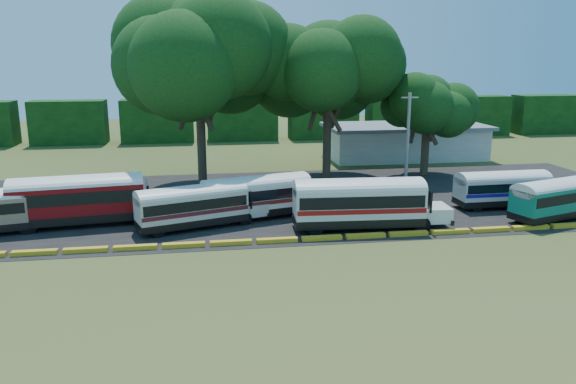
{
  "coord_description": "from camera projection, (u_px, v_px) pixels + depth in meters",
  "views": [
    {
      "loc": [
        -6.28,
        -33.56,
        11.83
      ],
      "look_at": [
        0.03,
        6.0,
        2.16
      ],
      "focal_mm": 35.0,
      "sensor_mm": 36.0,
      "label": 1
    }
  ],
  "objects": [
    {
      "name": "asphalt_strip",
      "position": [
        288.0,
        200.0,
        47.62
      ],
      "size": [
        64.0,
        24.0,
        0.02
      ],
      "primitive_type": "cube",
      "color": "black",
      "rests_on": "ground"
    },
    {
      "name": "terminal_building",
      "position": [
        405.0,
        141.0,
        67.03
      ],
      "size": [
        19.0,
        9.0,
        4.0
      ],
      "color": "silver",
      "rests_on": "ground"
    },
    {
      "name": "treeline_backdrop",
      "position": [
        242.0,
        119.0,
        81.33
      ],
      "size": [
        130.0,
        4.0,
        6.0
      ],
      "color": "black",
      "rests_on": "ground"
    },
    {
      "name": "bus_red",
      "position": [
        82.0,
        197.0,
        40.08
      ],
      "size": [
        11.38,
        4.15,
        3.66
      ],
      "rotation": [
        0.0,
        0.0,
        0.13
      ],
      "color": "black",
      "rests_on": "ground"
    },
    {
      "name": "bus_teal",
      "position": [
        560.0,
        196.0,
        41.49
      ],
      "size": [
        9.68,
        5.04,
        3.1
      ],
      "rotation": [
        0.0,
        0.0,
        0.31
      ],
      "color": "black",
      "rests_on": "ground"
    },
    {
      "name": "tree_center",
      "position": [
        328.0,
        66.0,
        53.06
      ],
      "size": [
        11.35,
        11.35,
        15.2
      ],
      "color": "#332119",
      "rests_on": "ground"
    },
    {
      "name": "tree_east",
      "position": [
        428.0,
        101.0,
        56.08
      ],
      "size": [
        6.97,
        6.97,
        10.13
      ],
      "color": "#332119",
      "rests_on": "ground"
    },
    {
      "name": "bus_white_blue",
      "position": [
        504.0,
        187.0,
        44.91
      ],
      "size": [
        9.08,
        2.43,
        2.97
      ],
      "rotation": [
        0.0,
        0.0,
        0.02
      ],
      "color": "black",
      "rests_on": "ground"
    },
    {
      "name": "curb",
      "position": [
        300.0,
        239.0,
        36.88
      ],
      "size": [
        53.7,
        0.45,
        0.3
      ],
      "color": "yellow",
      "rests_on": "ground"
    },
    {
      "name": "utility_pole",
      "position": [
        408.0,
        140.0,
        50.95
      ],
      "size": [
        1.6,
        0.3,
        8.73
      ],
      "color": "gray",
      "rests_on": "ground"
    },
    {
      "name": "tree_west",
      "position": [
        198.0,
        53.0,
        49.15
      ],
      "size": [
        13.12,
        13.12,
        16.96
      ],
      "color": "#332119",
      "rests_on": "ground"
    },
    {
      "name": "bus_white_red",
      "position": [
        362.0,
        201.0,
        39.16
      ],
      "size": [
        11.2,
        3.41,
        3.63
      ],
      "rotation": [
        0.0,
        0.0,
        -0.06
      ],
      "color": "black",
      "rests_on": "ground"
    },
    {
      "name": "ground",
      "position": [
        302.0,
        246.0,
        35.95
      ],
      "size": [
        160.0,
        160.0,
        0.0
      ],
      "primitive_type": "plane",
      "color": "#2A4316",
      "rests_on": "ground"
    },
    {
      "name": "bus_cream_west",
      "position": [
        195.0,
        204.0,
        39.46
      ],
      "size": [
        9.64,
        5.12,
        3.09
      ],
      "rotation": [
        0.0,
        0.0,
        0.32
      ],
      "color": "black",
      "rests_on": "ground"
    },
    {
      "name": "bus_cream_east",
      "position": [
        259.0,
        194.0,
        41.96
      ],
      "size": [
        10.12,
        4.94,
        3.23
      ],
      "rotation": [
        0.0,
        0.0,
        0.27
      ],
      "color": "black",
      "rests_on": "ground"
    }
  ]
}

